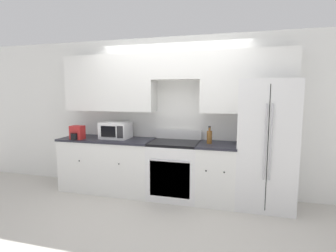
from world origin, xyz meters
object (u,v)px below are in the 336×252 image
(oven_range, at_px, (174,169))
(microwave, at_px, (116,130))
(refrigerator, at_px, (265,144))
(bottle, at_px, (209,137))

(oven_range, xyz_separation_m, microwave, (-1.05, 0.05, 0.59))
(oven_range, bearing_deg, refrigerator, 2.35)
(microwave, xyz_separation_m, bottle, (1.60, -0.05, -0.03))
(oven_range, relative_size, bottle, 3.96)
(refrigerator, xyz_separation_m, microwave, (-2.41, -0.00, 0.11))
(microwave, bearing_deg, oven_range, -2.98)
(refrigerator, height_order, microwave, refrigerator)
(refrigerator, relative_size, bottle, 6.93)
(bottle, bearing_deg, oven_range, -179.48)
(microwave, bearing_deg, bottle, -1.78)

